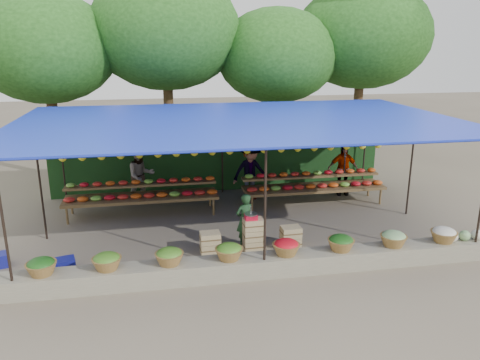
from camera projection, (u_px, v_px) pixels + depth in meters
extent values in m
plane|color=brown|center=(239.00, 225.00, 12.34)|extent=(60.00, 60.00, 0.00)
cube|color=#6B6856|center=(262.00, 265.00, 9.69)|extent=(10.60, 0.55, 0.40)
cylinder|color=black|center=(4.00, 231.00, 8.37)|extent=(0.05, 0.05, 2.80)
cylinder|color=black|center=(265.00, 213.00, 9.21)|extent=(0.05, 0.05, 2.80)
cylinder|color=black|center=(40.00, 184.00, 11.10)|extent=(0.05, 0.05, 2.80)
cylinder|color=black|center=(411.00, 166.00, 12.78)|extent=(0.05, 0.05, 2.80)
cylinder|color=black|center=(62.00, 156.00, 13.84)|extent=(0.05, 0.05, 2.80)
cylinder|color=black|center=(222.00, 150.00, 14.68)|extent=(0.05, 0.05, 2.80)
cylinder|color=black|center=(365.00, 144.00, 15.52)|extent=(0.05, 0.05, 2.80)
cube|color=#192FBE|center=(239.00, 120.00, 11.55)|extent=(10.80, 6.60, 0.04)
cube|color=#192FBE|center=(256.00, 143.00, 9.71)|extent=(10.80, 2.19, 0.26)
cube|color=#192FBE|center=(226.00, 115.00, 13.48)|extent=(10.80, 2.19, 0.26)
cylinder|color=gray|center=(230.00, 140.00, 13.09)|extent=(9.60, 0.01, 0.01)
ellipsoid|color=yellow|center=(62.00, 156.00, 12.38)|extent=(0.23, 0.17, 0.30)
ellipsoid|color=yellow|center=(82.00, 155.00, 12.47)|extent=(0.23, 0.17, 0.30)
ellipsoid|color=yellow|center=(101.00, 155.00, 12.56)|extent=(0.23, 0.17, 0.30)
ellipsoid|color=yellow|center=(120.00, 154.00, 12.64)|extent=(0.23, 0.17, 0.30)
ellipsoid|color=yellow|center=(139.00, 153.00, 12.73)|extent=(0.23, 0.17, 0.30)
ellipsoid|color=yellow|center=(158.00, 152.00, 12.82)|extent=(0.23, 0.17, 0.30)
ellipsoid|color=yellow|center=(176.00, 152.00, 12.91)|extent=(0.23, 0.17, 0.30)
ellipsoid|color=yellow|center=(194.00, 151.00, 12.99)|extent=(0.23, 0.17, 0.30)
ellipsoid|color=yellow|center=(212.00, 150.00, 13.08)|extent=(0.23, 0.17, 0.30)
ellipsoid|color=yellow|center=(230.00, 150.00, 13.17)|extent=(0.23, 0.17, 0.30)
ellipsoid|color=yellow|center=(247.00, 149.00, 13.25)|extent=(0.23, 0.17, 0.30)
ellipsoid|color=yellow|center=(264.00, 148.00, 13.34)|extent=(0.23, 0.17, 0.30)
ellipsoid|color=yellow|center=(281.00, 147.00, 13.43)|extent=(0.23, 0.17, 0.30)
ellipsoid|color=yellow|center=(298.00, 147.00, 13.52)|extent=(0.23, 0.17, 0.30)
ellipsoid|color=yellow|center=(314.00, 146.00, 13.60)|extent=(0.23, 0.17, 0.30)
ellipsoid|color=yellow|center=(331.00, 145.00, 13.69)|extent=(0.23, 0.17, 0.30)
ellipsoid|color=yellow|center=(347.00, 145.00, 13.78)|extent=(0.23, 0.17, 0.30)
ellipsoid|color=yellow|center=(363.00, 144.00, 13.87)|extent=(0.23, 0.17, 0.30)
ellipsoid|color=yellow|center=(378.00, 143.00, 13.95)|extent=(0.23, 0.17, 0.30)
ellipsoid|color=#1C5215|center=(41.00, 264.00, 8.82)|extent=(0.52, 0.52, 0.23)
ellipsoid|color=#427820|center=(107.00, 259.00, 9.03)|extent=(0.52, 0.52, 0.23)
ellipsoid|color=#427820|center=(169.00, 254.00, 9.24)|extent=(0.52, 0.52, 0.23)
ellipsoid|color=#427820|center=(229.00, 249.00, 9.45)|extent=(0.52, 0.52, 0.23)
ellipsoid|color=red|center=(286.00, 245.00, 9.66)|extent=(0.52, 0.52, 0.23)
ellipsoid|color=#1C5215|center=(341.00, 240.00, 9.87)|extent=(0.52, 0.52, 0.23)
ellipsoid|color=#7DAC6B|center=(394.00, 236.00, 10.08)|extent=(0.52, 0.52, 0.23)
ellipsoid|color=beige|center=(444.00, 232.00, 10.28)|extent=(0.52, 0.52, 0.23)
cube|color=#164019|center=(221.00, 153.00, 14.96)|extent=(10.60, 0.06, 2.50)
cylinder|color=#342613|center=(54.00, 122.00, 16.29)|extent=(0.36, 0.36, 3.97)
ellipsoid|color=#173D10|center=(45.00, 48.00, 15.59)|extent=(4.77, 4.77, 3.69)
cylinder|color=#342613|center=(169.00, 110.00, 17.29)|extent=(0.36, 0.36, 4.48)
ellipsoid|color=#173D10|center=(165.00, 31.00, 16.50)|extent=(5.39, 5.39, 4.17)
cylinder|color=#342613|center=(275.00, 118.00, 17.82)|extent=(0.36, 0.36, 3.71)
ellipsoid|color=#173D10|center=(277.00, 56.00, 17.16)|extent=(4.47, 4.47, 3.45)
cylinder|color=#342613|center=(358.00, 107.00, 18.71)|extent=(0.36, 0.36, 4.35)
ellipsoid|color=#173D10|center=(363.00, 36.00, 17.95)|extent=(5.24, 5.24, 4.05)
cube|color=brown|center=(142.00, 197.00, 12.99)|extent=(4.20, 0.95, 0.08)
cube|color=brown|center=(142.00, 185.00, 13.19)|extent=(4.20, 0.35, 0.06)
cylinder|color=brown|center=(67.00, 215.00, 12.34)|extent=(0.06, 0.06, 0.50)
cylinder|color=brown|center=(214.00, 206.00, 13.02)|extent=(0.06, 0.06, 0.50)
cylinder|color=brown|center=(72.00, 205.00, 13.09)|extent=(0.06, 0.06, 0.50)
cylinder|color=brown|center=(210.00, 197.00, 13.77)|extent=(0.06, 0.06, 0.50)
ellipsoid|color=red|center=(69.00, 200.00, 12.49)|extent=(0.31, 0.26, 0.13)
ellipsoid|color=#65A733|center=(71.00, 185.00, 12.83)|extent=(0.26, 0.22, 0.12)
ellipsoid|color=#CE4B12|center=(83.00, 199.00, 12.55)|extent=(0.31, 0.26, 0.13)
ellipsoid|color=red|center=(84.00, 185.00, 12.89)|extent=(0.26, 0.22, 0.12)
ellipsoid|color=#65A733|center=(96.00, 198.00, 12.61)|extent=(0.31, 0.26, 0.13)
ellipsoid|color=red|center=(97.00, 184.00, 12.96)|extent=(0.26, 0.22, 0.12)
ellipsoid|color=red|center=(110.00, 197.00, 12.67)|extent=(0.31, 0.26, 0.13)
ellipsoid|color=#CE4B12|center=(110.00, 183.00, 13.02)|extent=(0.26, 0.22, 0.12)
ellipsoid|color=red|center=(123.00, 197.00, 12.73)|extent=(0.31, 0.26, 0.13)
ellipsoid|color=red|center=(123.00, 183.00, 13.08)|extent=(0.26, 0.22, 0.12)
ellipsoid|color=#CE4B12|center=(136.00, 196.00, 12.79)|extent=(0.31, 0.26, 0.13)
ellipsoid|color=#CE4B12|center=(136.00, 182.00, 13.14)|extent=(0.26, 0.22, 0.12)
ellipsoid|color=red|center=(149.00, 195.00, 12.85)|extent=(0.31, 0.26, 0.13)
ellipsoid|color=#65A733|center=(149.00, 181.00, 13.20)|extent=(0.26, 0.22, 0.12)
ellipsoid|color=#CE4B12|center=(162.00, 195.00, 12.91)|extent=(0.31, 0.26, 0.13)
ellipsoid|color=red|center=(161.00, 181.00, 13.26)|extent=(0.26, 0.22, 0.12)
ellipsoid|color=#65A733|center=(175.00, 194.00, 12.97)|extent=(0.31, 0.26, 0.13)
ellipsoid|color=red|center=(173.00, 180.00, 13.32)|extent=(0.26, 0.22, 0.12)
ellipsoid|color=red|center=(187.00, 193.00, 13.04)|extent=(0.31, 0.26, 0.13)
ellipsoid|color=#CE4B12|center=(186.00, 179.00, 13.38)|extent=(0.26, 0.22, 0.12)
ellipsoid|color=red|center=(200.00, 192.00, 13.10)|extent=(0.31, 0.26, 0.13)
ellipsoid|color=red|center=(198.00, 179.00, 13.44)|extent=(0.26, 0.22, 0.12)
ellipsoid|color=#CE4B12|center=(212.00, 192.00, 13.16)|extent=(0.31, 0.26, 0.13)
ellipsoid|color=#CE4B12|center=(210.00, 178.00, 13.51)|extent=(0.26, 0.22, 0.12)
cube|color=brown|center=(314.00, 188.00, 13.86)|extent=(4.20, 0.95, 0.08)
cube|color=brown|center=(311.00, 176.00, 14.06)|extent=(4.20, 0.35, 0.06)
cylinder|color=brown|center=(252.00, 204.00, 13.21)|extent=(0.06, 0.06, 0.50)
cylinder|color=brown|center=(380.00, 196.00, 13.89)|extent=(0.06, 0.06, 0.50)
cylinder|color=brown|center=(247.00, 195.00, 13.97)|extent=(0.06, 0.06, 0.50)
cylinder|color=brown|center=(368.00, 188.00, 14.65)|extent=(0.06, 0.06, 0.50)
ellipsoid|color=red|center=(252.00, 189.00, 13.36)|extent=(0.31, 0.26, 0.13)
ellipsoid|color=#65A733|center=(249.00, 176.00, 13.71)|extent=(0.26, 0.22, 0.12)
ellipsoid|color=#CE4B12|center=(264.00, 189.00, 13.42)|extent=(0.31, 0.26, 0.13)
ellipsoid|color=red|center=(261.00, 176.00, 13.77)|extent=(0.26, 0.22, 0.12)
ellipsoid|color=#65A733|center=(276.00, 188.00, 13.48)|extent=(0.31, 0.26, 0.13)
ellipsoid|color=red|center=(272.00, 175.00, 13.83)|extent=(0.26, 0.22, 0.12)
ellipsoid|color=red|center=(288.00, 188.00, 13.54)|extent=(0.31, 0.26, 0.13)
ellipsoid|color=#CE4B12|center=(284.00, 174.00, 13.89)|extent=(0.26, 0.22, 0.12)
ellipsoid|color=red|center=(299.00, 187.00, 13.60)|extent=(0.31, 0.26, 0.13)
ellipsoid|color=red|center=(295.00, 174.00, 13.95)|extent=(0.26, 0.22, 0.12)
ellipsoid|color=#CE4B12|center=(311.00, 186.00, 13.66)|extent=(0.31, 0.26, 0.13)
ellipsoid|color=#CE4B12|center=(306.00, 173.00, 14.01)|extent=(0.26, 0.22, 0.12)
ellipsoid|color=red|center=(322.00, 186.00, 13.72)|extent=(0.31, 0.26, 0.13)
ellipsoid|color=#65A733|center=(317.00, 173.00, 14.07)|extent=(0.26, 0.22, 0.12)
ellipsoid|color=#CE4B12|center=(333.00, 185.00, 13.79)|extent=(0.31, 0.26, 0.13)
ellipsoid|color=red|center=(328.00, 172.00, 14.13)|extent=(0.26, 0.22, 0.12)
ellipsoid|color=#65A733|center=(344.00, 184.00, 13.85)|extent=(0.31, 0.26, 0.13)
ellipsoid|color=red|center=(339.00, 172.00, 14.20)|extent=(0.26, 0.22, 0.12)
ellipsoid|color=red|center=(356.00, 184.00, 13.91)|extent=(0.31, 0.26, 0.13)
ellipsoid|color=#CE4B12|center=(350.00, 171.00, 14.26)|extent=(0.26, 0.22, 0.12)
ellipsoid|color=red|center=(367.00, 183.00, 13.97)|extent=(0.31, 0.26, 0.13)
ellipsoid|color=red|center=(361.00, 170.00, 14.32)|extent=(0.26, 0.22, 0.12)
ellipsoid|color=#CE4B12|center=(377.00, 182.00, 14.03)|extent=(0.31, 0.26, 0.13)
ellipsoid|color=#CE4B12|center=(371.00, 170.00, 14.38)|extent=(0.26, 0.22, 0.12)
cube|color=tan|center=(210.00, 248.00, 10.66)|extent=(0.46, 0.36, 0.25)
cube|color=tan|center=(210.00, 238.00, 10.59)|extent=(0.46, 0.36, 0.25)
cube|color=tan|center=(253.00, 245.00, 10.84)|extent=(0.46, 0.36, 0.25)
cube|color=tan|center=(253.00, 235.00, 10.76)|extent=(0.46, 0.36, 0.25)
cube|color=tan|center=(253.00, 224.00, 10.69)|extent=(0.46, 0.36, 0.25)
cube|color=tan|center=(291.00, 242.00, 10.99)|extent=(0.46, 0.36, 0.25)
cube|color=tan|center=(291.00, 232.00, 10.92)|extent=(0.46, 0.36, 0.25)
cube|color=red|center=(251.00, 217.00, 10.63)|extent=(0.28, 0.24, 0.11)
cylinder|color=gray|center=(251.00, 214.00, 10.61)|extent=(0.30, 0.30, 0.03)
cylinder|color=gray|center=(251.00, 210.00, 10.58)|extent=(0.03, 0.03, 0.21)
imported|color=#1B3B1E|center=(245.00, 220.00, 10.93)|extent=(0.55, 0.46, 1.29)
imported|color=slate|center=(141.00, 176.00, 13.79)|extent=(1.00, 0.89, 1.72)
imported|color=slate|center=(250.00, 172.00, 14.17)|extent=(1.21, 0.82, 1.74)
imported|color=slate|center=(343.00, 169.00, 14.66)|extent=(1.00, 0.52, 1.63)
cube|color=navy|center=(63.00, 265.00, 9.81)|extent=(0.54, 0.44, 0.28)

